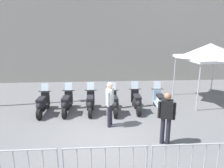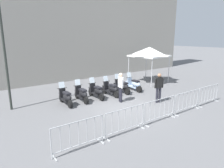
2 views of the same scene
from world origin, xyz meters
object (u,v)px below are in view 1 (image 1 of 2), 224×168
object	(u,v)px
motorcycle_3	(114,103)
motorcycle_4	(136,101)
barrier_segment_3	(191,164)
officer_mid_plaza	(110,102)
motorcycle_5	(159,101)
officer_near_row_end	(166,116)
motorcycle_1	(67,103)
canopy_tent	(210,52)
motorcycle_0	(43,104)
barrier_segment_2	(105,168)
motorcycle_2	(90,103)

from	to	relation	value
motorcycle_3	motorcycle_4	world-z (taller)	same
barrier_segment_3	officer_mid_plaza	size ratio (longest dim) A/B	1.13
motorcycle_5	barrier_segment_3	size ratio (longest dim) A/B	0.88
motorcycle_4	officer_near_row_end	bearing A→B (deg)	-87.90
motorcycle_5	officer_mid_plaza	world-z (taller)	officer_mid_plaza
motorcycle_1	barrier_segment_3	bearing A→B (deg)	-59.01
officer_near_row_end	motorcycle_5	bearing A→B (deg)	71.26
motorcycle_1	officer_mid_plaza	xyz separation A→B (m)	(1.63, -1.59, 0.53)
motorcycle_4	officer_near_row_end	size ratio (longest dim) A/B	1.00
motorcycle_1	canopy_tent	distance (m)	7.23
officer_near_row_end	canopy_tent	world-z (taller)	canopy_tent
motorcycle_0	barrier_segment_3	size ratio (longest dim) A/B	0.88
motorcycle_4	officer_mid_plaza	bearing A→B (deg)	-138.68
motorcycle_3	barrier_segment_2	distance (m)	4.54
motorcycle_1	motorcycle_5	world-z (taller)	same
motorcycle_0	barrier_segment_2	distance (m)	5.22
motorcycle_3	barrier_segment_3	xyz separation A→B (m)	(0.97, -4.67, 0.07)
motorcycle_3	officer_mid_plaza	bearing A→B (deg)	-107.71
canopy_tent	motorcycle_0	bearing A→B (deg)	-177.70
motorcycle_2	officer_mid_plaza	xyz separation A→B (m)	(0.61, -1.46, 0.53)
motorcycle_2	barrier_segment_2	xyz separation A→B (m)	(-0.05, -4.62, 0.07)
motorcycle_1	barrier_segment_3	size ratio (longest dim) A/B	0.88
motorcycle_5	barrier_segment_3	bearing A→B (deg)	-103.36
motorcycle_5	officer_near_row_end	world-z (taller)	officer_near_row_end
officer_mid_plaza	canopy_tent	xyz separation A→B (m)	(5.29, 1.98, 1.54)
barrier_segment_3	canopy_tent	distance (m)	6.96
motorcycle_0	motorcycle_3	distance (m)	3.08
motorcycle_0	barrier_segment_2	size ratio (longest dim) A/B	0.88
motorcycle_2	barrier_segment_3	size ratio (longest dim) A/B	0.88
barrier_segment_3	officer_mid_plaza	bearing A→B (deg)	111.90
barrier_segment_2	officer_mid_plaza	bearing A→B (deg)	78.24
motorcycle_3	motorcycle_2	bearing A→B (deg)	168.47
motorcycle_2	motorcycle_3	distance (m)	1.03
motorcycle_5	motorcycle_0	bearing A→B (deg)	173.52
motorcycle_5	officer_near_row_end	distance (m)	2.87
motorcycle_4	motorcycle_5	world-z (taller)	same
motorcycle_1	canopy_tent	xyz separation A→B (m)	(6.92, 0.39, 2.06)
officer_mid_plaza	motorcycle_0	bearing A→B (deg)	148.00
barrier_segment_2	motorcycle_3	bearing A→B (deg)	76.52
barrier_segment_3	officer_near_row_end	world-z (taller)	officer_near_row_end
motorcycle_2	officer_near_row_end	xyz separation A→B (m)	(2.15, -3.05, 0.53)
motorcycle_0	officer_mid_plaza	size ratio (longest dim) A/B	1.00
motorcycle_1	officer_near_row_end	distance (m)	4.52
barrier_segment_2	officer_near_row_end	distance (m)	2.74
motorcycle_2	motorcycle_3	size ratio (longest dim) A/B	1.00
motorcycle_1	officer_mid_plaza	size ratio (longest dim) A/B	0.99
motorcycle_5	officer_mid_plaza	distance (m)	2.72
motorcycle_0	motorcycle_3	xyz separation A→B (m)	(3.06, -0.41, 0.00)
motorcycle_2	barrier_segment_2	bearing A→B (deg)	-90.58
motorcycle_4	canopy_tent	xyz separation A→B (m)	(3.86, 0.72, 2.06)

